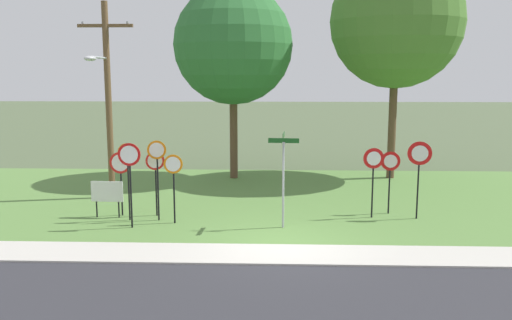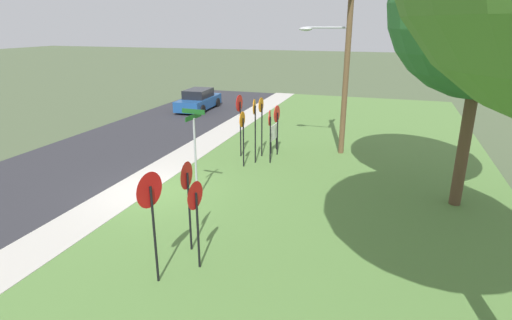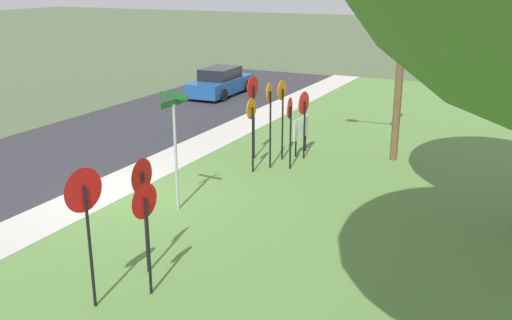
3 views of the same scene
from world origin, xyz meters
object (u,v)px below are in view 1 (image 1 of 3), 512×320
(stop_sign_near_left, at_px, (128,166))
(stop_sign_center_tall, at_px, (173,174))
(stop_sign_far_left, at_px, (155,170))
(yield_sign_near_left, at_px, (419,161))
(stop_sign_far_center, at_px, (120,170))
(yield_sign_far_left, at_px, (373,166))
(notice_board, at_px, (107,193))
(street_name_post, at_px, (283,172))
(utility_pole, at_px, (107,93))
(oak_tree_right, at_px, (396,22))
(yield_sign_near_right, at_px, (390,168))
(stop_sign_near_right, at_px, (130,167))
(stop_sign_far_right, at_px, (157,164))
(oak_tree_left, at_px, (233,45))

(stop_sign_near_left, distance_m, stop_sign_center_tall, 1.60)
(stop_sign_far_left, distance_m, yield_sign_near_left, 8.85)
(stop_sign_far_center, xyz_separation_m, yield_sign_far_left, (8.55, 0.04, 0.17))
(yield_sign_near_left, xyz_separation_m, notice_board, (-10.45, -0.20, -1.14))
(street_name_post, height_order, notice_board, street_name_post)
(notice_board, bearing_deg, stop_sign_center_tall, -12.12)
(utility_pole, height_order, oak_tree_right, oak_tree_right)
(stop_sign_far_left, distance_m, yield_sign_far_left, 7.36)
(stop_sign_near_left, height_order, street_name_post, street_name_post)
(yield_sign_near_right, relative_size, utility_pole, 0.29)
(yield_sign_near_right, bearing_deg, oak_tree_right, 82.55)
(yield_sign_far_left, xyz_separation_m, utility_pole, (-9.71, 2.51, 2.32))
(stop_sign_far_center, bearing_deg, yield_sign_near_right, 7.68)
(stop_sign_far_left, height_order, stop_sign_center_tall, stop_sign_center_tall)
(stop_sign_center_tall, bearing_deg, stop_sign_far_left, 131.02)
(stop_sign_center_tall, distance_m, yield_sign_near_right, 7.39)
(yield_sign_near_left, relative_size, yield_sign_far_left, 1.10)
(utility_pole, distance_m, oak_tree_right, 13.07)
(yield_sign_near_right, height_order, yield_sign_far_left, yield_sign_far_left)
(yield_sign_near_left, distance_m, yield_sign_far_left, 1.50)
(utility_pole, distance_m, notice_board, 4.36)
(stop_sign_center_tall, distance_m, yield_sign_near_left, 8.10)
(stop_sign_near_left, bearing_deg, yield_sign_far_left, 5.13)
(stop_sign_near_right, distance_m, notice_board, 2.02)
(stop_sign_far_left, height_order, street_name_post, street_name_post)
(stop_sign_near_left, bearing_deg, stop_sign_far_left, 38.81)
(yield_sign_near_right, distance_m, street_name_post, 4.14)
(stop_sign_far_right, bearing_deg, street_name_post, -18.15)
(stop_sign_near_left, bearing_deg, oak_tree_right, 37.94)
(utility_pole, bearing_deg, oak_tree_right, 21.45)
(stop_sign_far_right, xyz_separation_m, stop_sign_center_tall, (0.59, -0.31, -0.28))
(yield_sign_near_right, distance_m, oak_tree_left, 9.74)
(stop_sign_near_left, height_order, stop_sign_far_center, stop_sign_near_left)
(stop_sign_far_left, height_order, yield_sign_far_left, yield_sign_far_left)
(yield_sign_far_left, bearing_deg, stop_sign_far_center, 177.54)
(utility_pole, relative_size, oak_tree_right, 0.74)
(stop_sign_far_center, bearing_deg, oak_tree_left, 68.32)
(notice_board, distance_m, oak_tree_left, 9.65)
(stop_sign_far_left, relative_size, yield_sign_near_right, 1.02)
(stop_sign_near_right, bearing_deg, street_name_post, 3.77)
(stop_sign_near_left, bearing_deg, notice_board, 158.82)
(street_name_post, distance_m, utility_pole, 8.01)
(stop_sign_center_tall, bearing_deg, oak_tree_right, 42.56)
(stop_sign_far_left, relative_size, yield_sign_far_left, 0.94)
(yield_sign_near_right, height_order, notice_board, yield_sign_near_right)
(yield_sign_near_right, xyz_separation_m, street_name_post, (-3.71, -1.82, 0.18))
(stop_sign_near_left, xyz_separation_m, notice_board, (-0.83, 0.34, -1.01))
(stop_sign_near_right, relative_size, stop_sign_far_center, 1.22)
(stop_sign_near_left, bearing_deg, utility_pole, 117.52)
(street_name_post, bearing_deg, stop_sign_center_tall, 178.60)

